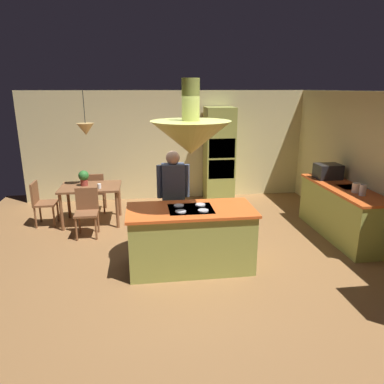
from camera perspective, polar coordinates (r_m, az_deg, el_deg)
ground at (r=5.70m, az=-0.46°, el=-10.88°), size 8.16×8.16×0.00m
wall_back at (r=8.60m, az=-3.44°, el=7.40°), size 6.80×0.10×2.55m
wall_right at (r=6.81m, az=27.34°, el=3.23°), size 0.10×7.20×2.55m
kitchen_island at (r=5.32m, az=-0.20°, el=-7.37°), size 1.85×0.88×0.95m
counter_run_right at (r=6.95m, az=22.81°, el=-2.85°), size 0.73×2.12×0.93m
oven_tower at (r=8.39m, az=4.35°, el=5.89°), size 0.66×0.62×2.19m
dining_table at (r=7.27m, az=-15.85°, el=0.16°), size 1.15×0.82×0.76m
person_at_island at (r=5.79m, az=-2.99°, el=-0.31°), size 0.53×0.22×1.65m
range_hood at (r=4.91m, az=-0.21°, el=9.01°), size 1.10×1.10×1.00m
pendant_light_over_table at (r=7.05m, az=-16.61°, el=9.60°), size 0.32×0.32×0.82m
chair_facing_island at (r=6.72m, az=-16.45°, el=-2.59°), size 0.40×0.40×0.87m
chair_by_back_wall at (r=7.91m, az=-15.18°, el=0.34°), size 0.40×0.40×0.87m
chair_at_corner at (r=7.51m, az=-22.97°, el=-1.25°), size 0.40×0.40×0.87m
potted_plant_on_table at (r=7.28m, az=-16.91°, el=2.29°), size 0.20×0.20×0.30m
cup_on_table at (r=7.01m, az=-14.59°, el=0.91°), size 0.07×0.07×0.09m
canister_flour at (r=6.38m, az=25.61°, el=0.29°), size 0.11×0.11×0.18m
canister_sugar at (r=6.53m, az=24.76°, el=0.62°), size 0.14×0.14×0.16m
microwave_on_counter at (r=7.32m, az=20.88°, el=3.10°), size 0.46×0.36×0.28m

